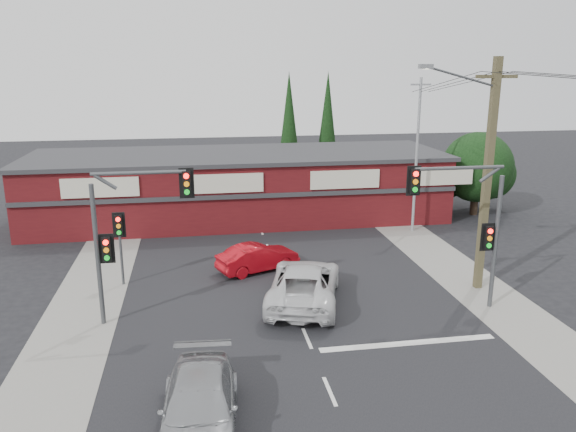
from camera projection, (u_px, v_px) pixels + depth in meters
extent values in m
plane|color=black|center=(304.00, 332.00, 20.95)|extent=(120.00, 120.00, 0.00)
cube|color=black|center=(283.00, 283.00, 25.71)|extent=(14.00, 70.00, 0.01)
cube|color=gray|center=(90.00, 295.00, 24.35)|extent=(3.00, 70.00, 0.02)
cube|color=gray|center=(457.00, 272.00, 27.07)|extent=(3.00, 70.00, 0.02)
cube|color=silver|center=(408.00, 343.00, 20.08)|extent=(6.50, 0.35, 0.01)
imported|color=silver|center=(304.00, 283.00, 23.43)|extent=(4.30, 6.50, 1.66)
imported|color=#9FA1A4|center=(199.00, 408.00, 15.05)|extent=(2.42, 5.24, 1.48)
imported|color=#AA0A14|center=(258.00, 258.00, 27.10)|extent=(4.23, 2.83, 1.32)
cube|color=silver|center=(330.00, 391.00, 17.11)|extent=(0.12, 1.60, 0.01)
cube|color=silver|center=(307.00, 338.00, 20.44)|extent=(0.12, 1.60, 0.01)
cube|color=silver|center=(291.00, 300.00, 23.77)|extent=(0.12, 1.60, 0.01)
cube|color=silver|center=(278.00, 271.00, 27.10)|extent=(0.12, 1.60, 0.01)
cube|color=silver|center=(269.00, 249.00, 30.42)|extent=(0.12, 1.60, 0.01)
cube|color=silver|center=(261.00, 231.00, 33.75)|extent=(0.12, 1.60, 0.01)
cube|color=silver|center=(255.00, 216.00, 37.08)|extent=(0.12, 1.60, 0.01)
cube|color=silver|center=(249.00, 204.00, 40.41)|extent=(0.12, 1.60, 0.01)
cube|color=silver|center=(245.00, 193.00, 43.73)|extent=(0.12, 1.60, 0.01)
cube|color=silver|center=(241.00, 184.00, 47.06)|extent=(0.12, 1.60, 0.01)
cube|color=#450D11|center=(239.00, 187.00, 36.47)|extent=(26.00, 8.00, 4.00)
cube|color=#2D2D30|center=(238.00, 155.00, 35.92)|extent=(26.40, 8.40, 0.25)
cube|color=beige|center=(100.00, 188.00, 31.04)|extent=(4.20, 0.12, 1.10)
cube|color=beige|center=(227.00, 183.00, 32.16)|extent=(4.20, 0.12, 1.10)
cube|color=beige|center=(345.00, 179.00, 33.28)|extent=(4.20, 0.12, 1.10)
cube|color=beige|center=(440.00, 176.00, 34.25)|extent=(4.20, 0.12, 1.10)
cube|color=#2D2D30|center=(245.00, 196.00, 32.48)|extent=(26.00, 0.15, 0.25)
cylinder|color=#2D2116|center=(474.00, 201.00, 37.33)|extent=(0.50, 0.50, 1.80)
sphere|color=black|center=(477.00, 167.00, 36.73)|extent=(4.60, 4.60, 4.60)
sphere|color=black|center=(490.00, 174.00, 38.11)|extent=(3.40, 3.40, 3.40)
sphere|color=black|center=(448.00, 177.00, 38.09)|extent=(2.80, 2.80, 2.80)
cylinder|color=#2D2116|center=(289.00, 179.00, 44.11)|extent=(0.24, 0.24, 2.00)
cone|color=black|center=(289.00, 121.00, 42.95)|extent=(1.80, 1.80, 7.50)
cylinder|color=#2D2116|center=(326.00, 173.00, 46.58)|extent=(0.24, 0.24, 2.00)
cone|color=black|center=(327.00, 118.00, 45.41)|extent=(1.80, 1.80, 7.50)
cylinder|color=#47494C|center=(98.00, 256.00, 20.94)|extent=(0.18, 0.18, 5.50)
cylinder|color=#47494C|center=(139.00, 173.00, 20.41)|extent=(3.40, 0.14, 0.14)
cylinder|color=#47494C|center=(105.00, 182.00, 20.30)|extent=(0.82, 0.14, 0.63)
cube|color=black|center=(187.00, 183.00, 20.80)|extent=(0.32, 0.22, 0.95)
cube|color=black|center=(187.00, 183.00, 20.87)|extent=(0.55, 0.04, 1.15)
cylinder|color=#FF0C07|center=(186.00, 176.00, 20.60)|extent=(0.20, 0.06, 0.20)
cylinder|color=orange|center=(187.00, 184.00, 20.68)|extent=(0.20, 0.06, 0.20)
cylinder|color=#0CE526|center=(187.00, 192.00, 20.76)|extent=(0.20, 0.06, 0.20)
cube|color=black|center=(107.00, 249.00, 20.94)|extent=(0.32, 0.22, 0.95)
cube|color=black|center=(107.00, 249.00, 21.00)|extent=(0.55, 0.04, 1.15)
cylinder|color=#FF0C07|center=(106.00, 243.00, 20.73)|extent=(0.20, 0.06, 0.20)
cylinder|color=orange|center=(106.00, 250.00, 20.81)|extent=(0.20, 0.06, 0.20)
cylinder|color=#0CE526|center=(107.00, 258.00, 20.89)|extent=(0.20, 0.06, 0.20)
cylinder|color=#47494C|center=(496.00, 243.00, 22.47)|extent=(0.18, 0.18, 5.50)
cylinder|color=#47494C|center=(460.00, 168.00, 21.38)|extent=(3.60, 0.14, 0.14)
cylinder|color=#47494C|center=(490.00, 175.00, 21.66)|extent=(0.82, 0.14, 0.63)
cube|color=black|center=(414.00, 181.00, 21.21)|extent=(0.32, 0.22, 0.95)
cube|color=black|center=(414.00, 181.00, 21.28)|extent=(0.55, 0.04, 1.15)
cylinder|color=#FF0C07|center=(416.00, 174.00, 21.01)|extent=(0.20, 0.06, 0.20)
cylinder|color=orange|center=(416.00, 182.00, 21.09)|extent=(0.20, 0.06, 0.20)
cylinder|color=#0CE526|center=(415.00, 190.00, 21.16)|extent=(0.20, 0.06, 0.20)
cube|color=black|center=(488.00, 237.00, 22.35)|extent=(0.32, 0.22, 0.95)
cube|color=black|center=(487.00, 237.00, 22.42)|extent=(0.55, 0.04, 1.15)
cylinder|color=#FF0C07|center=(490.00, 231.00, 22.15)|extent=(0.20, 0.06, 0.20)
cylinder|color=orange|center=(490.00, 238.00, 22.23)|extent=(0.20, 0.06, 0.20)
cylinder|color=#0CE526|center=(489.00, 246.00, 22.31)|extent=(0.20, 0.06, 0.20)
cylinder|color=#47494C|center=(121.00, 253.00, 25.13)|extent=(0.12, 0.12, 3.00)
cube|color=black|center=(119.00, 225.00, 24.79)|extent=(0.32, 0.22, 0.95)
cube|color=black|center=(119.00, 225.00, 24.86)|extent=(0.55, 0.04, 1.15)
cylinder|color=#FF0C07|center=(118.00, 220.00, 24.59)|extent=(0.20, 0.06, 0.20)
cylinder|color=orange|center=(119.00, 226.00, 24.67)|extent=(0.20, 0.06, 0.20)
cylinder|color=#0CE526|center=(119.00, 233.00, 24.74)|extent=(0.20, 0.06, 0.20)
cube|color=brown|center=(487.00, 178.00, 23.88)|extent=(0.30, 0.30, 10.00)
cube|color=brown|center=(497.00, 76.00, 22.79)|extent=(1.80, 0.14, 0.14)
cylinder|color=#47494C|center=(462.00, 77.00, 22.39)|extent=(3.23, 0.39, 0.89)
cube|color=slate|center=(426.00, 66.00, 21.89)|extent=(0.55, 0.25, 0.18)
cylinder|color=silver|center=(426.00, 69.00, 21.91)|extent=(0.28, 0.28, 0.05)
cylinder|color=gray|center=(417.00, 157.00, 32.66)|extent=(0.16, 0.16, 9.00)
cube|color=gray|center=(421.00, 84.00, 31.60)|extent=(1.20, 0.10, 0.10)
cylinder|color=black|center=(441.00, 83.00, 27.12)|extent=(0.73, 9.01, 1.22)
cylinder|color=black|center=(452.00, 83.00, 27.22)|extent=(0.52, 9.00, 1.22)
cylinder|color=black|center=(464.00, 83.00, 27.31)|extent=(0.31, 9.00, 1.22)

